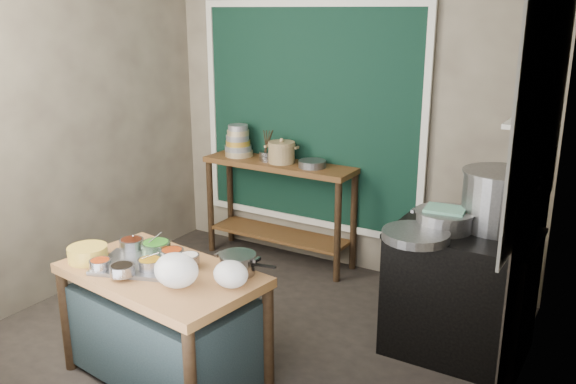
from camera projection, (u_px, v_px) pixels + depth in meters
The scene contains 30 objects.
floor at pixel (251, 334), 4.48m from camera, with size 3.50×3.00×0.02m, color black.
back_wall at pixel (346, 114), 5.31m from camera, with size 3.50×0.02×2.80m, color gray.
left_wall at pixel (69, 122), 4.95m from camera, with size 0.02×3.00×2.80m, color gray.
right_wall at pixel (522, 184), 3.20m from camera, with size 0.02×3.00×2.80m, color gray.
curtain_panel at pixel (309, 117), 5.47m from camera, with size 2.10×0.02×1.90m, color black.
curtain_frame at pixel (309, 117), 5.46m from camera, with size 2.22×0.03×2.02m, color beige, non-canonical shape.
tile_panel at pixel (546, 86), 3.54m from camera, with size 0.02×1.70×1.70m, color #B2B2AA.
soot_patch at pixel (527, 263), 3.95m from camera, with size 0.01×1.30×1.30m, color black.
wall_shelf at pixel (531, 120), 3.91m from camera, with size 0.22×0.70×0.03m, color beige.
prep_table at pixel (164, 325), 3.82m from camera, with size 1.25×0.72×0.75m, color brown.
back_counter at pixel (279, 212), 5.66m from camera, with size 1.45×0.40×0.95m, color #513217.
stove_block at pixel (460, 294), 4.14m from camera, with size 0.90×0.68×0.85m, color black.
stove_top at pixel (465, 233), 4.01m from camera, with size 0.92×0.69×0.03m, color black.
condiment_tray at pixel (143, 265), 3.77m from camera, with size 0.55×0.39×0.02m, color gray.
condiment_bowls at pixel (149, 256), 3.78m from camera, with size 0.62×0.52×0.07m.
yellow_basin at pixel (88, 254), 3.85m from camera, with size 0.25×0.25×0.10m, color gold.
saucepan at pixel (238, 264), 3.66m from camera, with size 0.23×0.23×0.13m, color gray, non-canonical shape.
plastic_bag_a at pixel (176, 270), 3.48m from camera, with size 0.27×0.23×0.20m, color white.
plastic_bag_b at pixel (231, 274), 3.48m from camera, with size 0.21×0.18×0.16m, color white.
bowl_stack at pixel (238, 142), 5.73m from camera, with size 0.26×0.26×0.30m.
utensil_cup at pixel (267, 156), 5.56m from camera, with size 0.15×0.15×0.09m, color gray.
ceramic_crock at pixel (282, 153), 5.48m from camera, with size 0.25×0.25×0.17m, color olive, non-canonical shape.
wide_bowl at pixel (312, 164), 5.33m from camera, with size 0.24×0.24×0.06m, color gray.
stock_pot at pixel (499, 200), 4.00m from camera, with size 0.51×0.51×0.40m, color gray, non-canonical shape.
pot_lid at pixel (514, 205), 3.82m from camera, with size 0.45×0.45×0.02m, color gray.
steamer at pixel (444, 220), 4.02m from camera, with size 0.40×0.40×0.13m, color gray, non-canonical shape.
green_cloth at pixel (445, 209), 4.00m from camera, with size 0.25×0.20×0.02m, color #60A58E.
shallow_pan at pixel (416, 235), 3.85m from camera, with size 0.43×0.43×0.06m, color gray.
shelf_bowl_stack at pixel (530, 111), 3.82m from camera, with size 0.14×0.14×0.11m.
shelf_bowl_green at pixel (537, 110), 4.04m from camera, with size 0.14×0.14×0.05m, color gray.
Camera 1 is at (2.30, -3.27, 2.28)m, focal length 38.00 mm.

